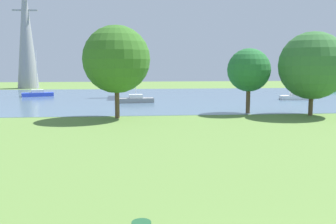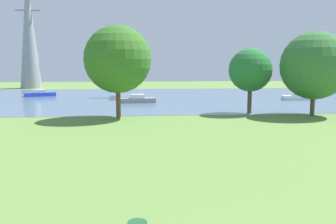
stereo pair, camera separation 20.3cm
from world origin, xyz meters
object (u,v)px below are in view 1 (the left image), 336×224
at_px(tree_east_near, 313,66).
at_px(electricity_pylon, 26,31).
at_px(tree_mid_shore, 116,59).
at_px(sailboat_gray, 136,99).
at_px(sailboat_blue, 38,94).
at_px(sailboat_white, 297,96).
at_px(tree_east_far, 249,70).
at_px(sailboat_green, 324,89).

height_order(tree_east_near, electricity_pylon, electricity_pylon).
bearing_deg(electricity_pylon, tree_mid_shore, -65.62).
xyz_separation_m(tree_mid_shore, tree_east_near, (19.50, 0.08, -0.60)).
bearing_deg(sailboat_gray, sailboat_blue, 144.90).
height_order(sailboat_white, tree_mid_shore, tree_mid_shore).
xyz_separation_m(sailboat_gray, sailboat_blue, (-15.64, 10.99, 0.01)).
relative_size(tree_east_far, electricity_pylon, 0.28).
xyz_separation_m(sailboat_blue, tree_mid_shore, (13.76, -25.18, 5.17)).
bearing_deg(tree_east_near, sailboat_blue, 142.96).
height_order(sailboat_gray, sailboat_blue, sailboat_blue).
relative_size(sailboat_green, sailboat_gray, 0.88).
distance_m(tree_mid_shore, tree_east_far, 13.85).
relative_size(sailboat_blue, sailboat_white, 0.93).
bearing_deg(sailboat_green, sailboat_blue, -173.67).
bearing_deg(sailboat_blue, tree_mid_shore, -61.35).
xyz_separation_m(sailboat_blue, tree_east_far, (27.39, -22.98, 4.10)).
bearing_deg(sailboat_blue, tree_east_near, -37.04).
bearing_deg(sailboat_white, tree_east_near, -110.01).
bearing_deg(electricity_pylon, sailboat_white, -32.86).
relative_size(tree_east_near, electricity_pylon, 0.35).
bearing_deg(sailboat_white, tree_mid_shore, -147.57).
xyz_separation_m(sailboat_green, tree_east_far, (-23.69, -28.65, 4.11)).
relative_size(sailboat_green, tree_east_near, 0.72).
distance_m(sailboat_gray, sailboat_blue, 19.12).
distance_m(sailboat_gray, tree_mid_shore, 15.22).
bearing_deg(sailboat_gray, electricity_pylon, 125.57).
relative_size(sailboat_gray, sailboat_white, 0.87).
xyz_separation_m(tree_east_far, electricity_pylon, (-34.44, 43.71, 7.51)).
height_order(sailboat_blue, tree_mid_shore, tree_mid_shore).
bearing_deg(sailboat_blue, sailboat_gray, -35.10).
height_order(sailboat_green, tree_mid_shore, tree_mid_shore).
relative_size(sailboat_white, tree_east_far, 1.15).
xyz_separation_m(sailboat_blue, tree_east_near, (33.26, -25.10, 4.58)).
distance_m(sailboat_green, tree_mid_shore, 48.70).
height_order(sailboat_blue, sailboat_white, sailboat_white).
relative_size(tree_east_far, tree_east_near, 0.81).
bearing_deg(tree_east_near, electricity_pylon, 131.33).
relative_size(sailboat_green, electricity_pylon, 0.25).
relative_size(sailboat_green, tree_east_far, 0.89).
height_order(sailboat_gray, tree_east_far, sailboat_gray).
xyz_separation_m(sailboat_green, electricity_pylon, (-58.13, 15.06, 11.62)).
bearing_deg(sailboat_white, tree_east_far, -130.09).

